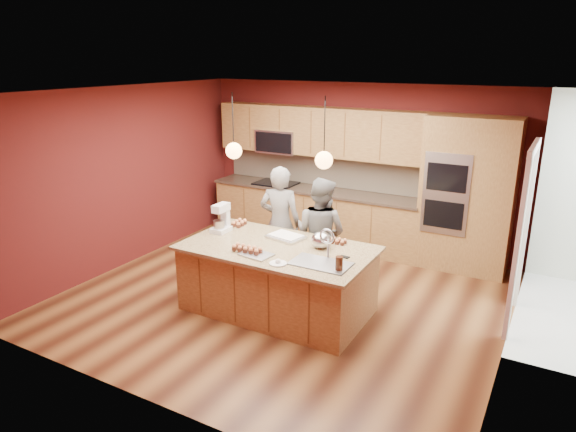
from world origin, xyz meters
The scene contains 24 objects.
floor centered at (0.00, 0.00, 0.00)m, with size 5.50×5.50×0.00m, color #412011.
ceiling centered at (0.00, 0.00, 2.70)m, with size 5.50×5.50×0.00m, color silver.
wall_back centered at (0.00, 2.50, 1.35)m, with size 5.50×5.50×0.00m, color #501515.
wall_front centered at (0.00, -2.50, 1.35)m, with size 5.50×5.50×0.00m, color #501515.
wall_left centered at (-2.75, 0.00, 1.35)m, with size 5.00×5.00×0.00m, color #501515.
wall_right centered at (2.75, 0.00, 1.35)m, with size 5.00×5.00×0.00m, color #501515.
cabinet_run centered at (-0.68, 2.25, 0.98)m, with size 3.74×0.64×2.30m.
oven_column centered at (1.85, 2.19, 1.15)m, with size 1.30×0.62×2.30m.
doorway_trim centered at (2.73, 0.80, 1.05)m, with size 0.08×1.11×2.20m, color silver, non-canonical shape.
pendant_left centered at (-0.51, -0.34, 2.00)m, with size 0.20×0.20×0.80m.
pendant_right centered at (0.70, -0.34, 2.00)m, with size 0.20×0.20×0.80m.
island centered at (0.11, -0.34, 0.44)m, with size 2.34×1.31×1.24m.
person_left centered at (-0.39, 0.57, 0.83)m, with size 0.60×0.40×1.66m, color black.
person_right centered at (0.25, 0.57, 0.78)m, with size 0.76×0.59×1.56m, color slate.
stand_mixer centered at (-0.85, -0.20, 1.02)m, with size 0.20×0.28×0.38m.
sheet_cake centered at (0.04, -0.02, 0.88)m, with size 0.51×0.42×0.05m.
cooling_rack centered at (0.02, -0.71, 0.87)m, with size 0.37×0.26×0.02m, color #ABACB2.
mixing_bowl centered at (0.58, -0.11, 0.96)m, with size 0.25×0.25×0.21m, color silver.
plate centered at (0.38, -0.81, 0.87)m, with size 0.20×0.20×0.01m, color silver.
tumbler centered at (1.05, -0.64, 0.94)m, with size 0.08×0.08×0.16m, color #351C11.
phone centered at (0.96, -0.26, 0.87)m, with size 0.12×0.06×0.01m, color black.
cupcakes_left centered at (-0.78, 0.12, 0.90)m, with size 0.17×0.25×0.07m, color #D4804F, non-canonical shape.
cupcakes_rack centered at (-0.12, -0.69, 0.91)m, with size 0.39×0.16×0.07m, color #D4804F, non-canonical shape.
cupcakes_right centered at (0.70, 0.13, 0.89)m, with size 0.21×0.14×0.06m, color #D4804F, non-canonical shape.
Camera 1 is at (3.08, -5.44, 3.11)m, focal length 32.00 mm.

